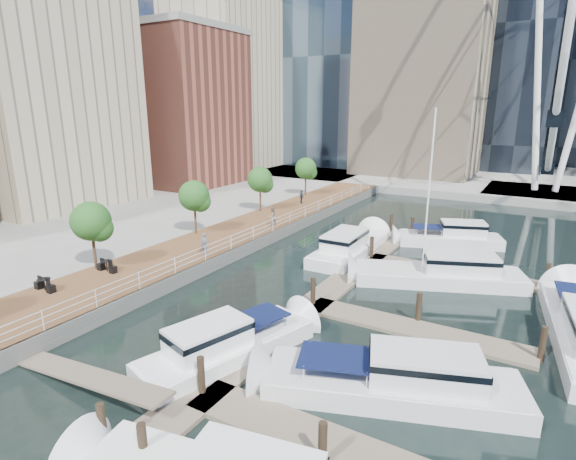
{
  "coord_description": "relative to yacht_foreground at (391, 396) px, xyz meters",
  "views": [
    {
      "loc": [
        14.18,
        -14.11,
        11.6
      ],
      "look_at": [
        -1.47,
        12.71,
        3.0
      ],
      "focal_mm": 28.0,
      "sensor_mm": 36.0,
      "label": 1
    }
  ],
  "objects": [
    {
      "name": "railing",
      "position": [
        -15.87,
        13.06,
        1.52
      ],
      "size": [
        0.1,
        60.0,
        1.05
      ],
      "primitive_type": null,
      "color": "white",
      "rests_on": "boardwalk"
    },
    {
      "name": "street_trees",
      "position": [
        -21.17,
        12.06,
        4.29
      ],
      "size": [
        2.6,
        42.6,
        4.6
      ],
      "color": "#3F2B1C",
      "rests_on": "ground"
    },
    {
      "name": "moored_yachts",
      "position": [
        -1.47,
        11.12,
        0.0
      ],
      "size": [
        20.16,
        36.1,
        11.5
      ],
      "color": "silver",
      "rests_on": "ground"
    },
    {
      "name": "land_inland",
      "position": [
        -45.77,
        13.06,
        0.5
      ],
      "size": [
        48.0,
        90.0,
        1.0
      ],
      "primitive_type": "cube",
      "color": "gray",
      "rests_on": "ground"
    },
    {
      "name": "seawall",
      "position": [
        -15.77,
        13.06,
        0.5
      ],
      "size": [
        0.25,
        60.0,
        1.0
      ],
      "primitive_type": "cube",
      "color": "#595954",
      "rests_on": "ground"
    },
    {
      "name": "land_far",
      "position": [
        -9.77,
        100.06,
        0.5
      ],
      "size": [
        200.0,
        114.0,
        1.0
      ],
      "primitive_type": "cube",
      "color": "gray",
      "rests_on": "ground"
    },
    {
      "name": "midrise_condos",
      "position": [
        -43.34,
        24.88,
        13.42
      ],
      "size": [
        19.0,
        67.0,
        28.0
      ],
      "color": "#BCAD8E",
      "rests_on": "ground"
    },
    {
      "name": "pier",
      "position": [
        4.23,
        50.06,
        0.5
      ],
      "size": [
        14.0,
        12.0,
        1.0
      ],
      "primitive_type": "cube",
      "color": "gray",
      "rests_on": "ground"
    },
    {
      "name": "yacht_foreground",
      "position": [
        0.0,
        0.0,
        0.0
      ],
      "size": [
        11.82,
        6.75,
        2.15
      ],
      "primitive_type": null,
      "rotation": [
        0.0,
        0.0,
        1.91
      ],
      "color": "silver",
      "rests_on": "ground"
    },
    {
      "name": "ground",
      "position": [
        -9.77,
        -1.94,
        0.0
      ],
      "size": [
        520.0,
        520.0,
        0.0
      ],
      "primitive_type": "plane",
      "color": "black",
      "rests_on": "ground"
    },
    {
      "name": "pedestrian_near",
      "position": [
        -16.73,
        7.98,
        1.83
      ],
      "size": [
        0.64,
        0.46,
        1.66
      ],
      "primitive_type": "imported",
      "rotation": [
        0.0,
        0.0,
        0.11
      ],
      "color": "#535A6F",
      "rests_on": "boardwalk"
    },
    {
      "name": "cafe_tables",
      "position": [
        -20.17,
        -3.94,
        1.37
      ],
      "size": [
        2.5,
        13.7,
        0.74
      ],
      "color": "black",
      "rests_on": "ground"
    },
    {
      "name": "pedestrian_far",
      "position": [
        -19.24,
        27.51,
        1.77
      ],
      "size": [
        0.94,
        0.85,
        1.54
      ],
      "primitive_type": "imported",
      "rotation": [
        0.0,
        0.0,
        2.48
      ],
      "color": "#363B43",
      "rests_on": "boardwalk"
    },
    {
      "name": "floating_docks",
      "position": [
        -1.8,
        8.04,
        0.49
      ],
      "size": [
        16.0,
        34.0,
        2.6
      ],
      "color": "#6D6051",
      "rests_on": "ground"
    },
    {
      "name": "boardwalk",
      "position": [
        -18.77,
        13.06,
        0.5
      ],
      "size": [
        6.0,
        60.0,
        1.0
      ],
      "primitive_type": "cube",
      "color": "brown",
      "rests_on": "ground"
    },
    {
      "name": "pedestrian_mid",
      "position": [
        -16.75,
        17.35,
        1.91
      ],
      "size": [
        0.94,
        1.06,
        1.82
      ],
      "primitive_type": "imported",
      "rotation": [
        0.0,
        0.0,
        -1.9
      ],
      "color": "gray",
      "rests_on": "boardwalk"
    }
  ]
}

